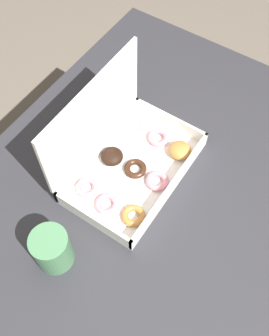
% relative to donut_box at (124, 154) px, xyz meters
% --- Properties ---
extents(ground_plane, '(8.00, 8.00, 0.00)m').
position_rel_donut_box_xyz_m(ground_plane, '(-0.04, -0.09, -0.79)').
color(ground_plane, '#6B6054').
extents(dining_table, '(1.15, 0.85, 0.73)m').
position_rel_donut_box_xyz_m(dining_table, '(-0.04, -0.09, -0.15)').
color(dining_table, '#2D2D33').
rests_on(dining_table, ground_plane).
extents(donut_box, '(0.35, 0.23, 0.25)m').
position_rel_donut_box_xyz_m(donut_box, '(0.00, 0.00, 0.00)').
color(donut_box, silver).
rests_on(donut_box, dining_table).
extents(coffee_mug, '(0.08, 0.08, 0.11)m').
position_rel_donut_box_xyz_m(coffee_mug, '(-0.29, -0.01, 0.00)').
color(coffee_mug, '#4C8456').
rests_on(coffee_mug, dining_table).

